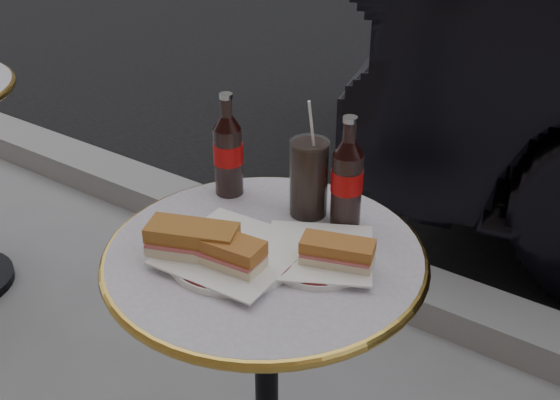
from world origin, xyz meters
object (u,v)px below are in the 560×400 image
Objects in this scene: plate_left at (233,255)px; cola_glass at (309,178)px; cola_bottle_left at (228,145)px; plate_right at (318,255)px; cola_bottle_right at (347,171)px; bistro_table at (267,392)px.

cola_glass is (0.02, 0.22, 0.08)m from plate_left.
cola_bottle_left is 0.19m from cola_glass.
plate_right is 0.91× the size of cola_bottle_right.
cola_bottle_right reaches higher than cola_bottle_left.
cola_bottle_left is (-0.20, 0.14, 0.48)m from bistro_table.
plate_left is 1.05× the size of cola_bottle_right.
bistro_table is 0.52m from cola_bottle_right.
plate_left is 1.16× the size of plate_right.
plate_left is at bearing -96.28° from cola_glass.
cola_bottle_right is at bearing 65.58° from plate_left.
cola_glass is (-0.11, 0.13, 0.08)m from plate_right.
cola_glass is (-0.08, -0.01, -0.03)m from cola_bottle_right.
cola_bottle_left is at bearing 144.38° from bistro_table.
plate_right is 0.18m from cola_bottle_right.
cola_bottle_left is 0.27m from cola_bottle_right.
plate_left reaches higher than bistro_table.
cola_bottle_right reaches higher than plate_left.
cola_bottle_left reaches higher than bistro_table.
cola_bottle_right is at bearing 67.96° from bistro_table.
plate_left is 1.06× the size of cola_bottle_left.
cola_bottle_right is (-0.02, 0.14, 0.11)m from plate_right.
cola_bottle_right is at bearing 7.42° from cola_bottle_left.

